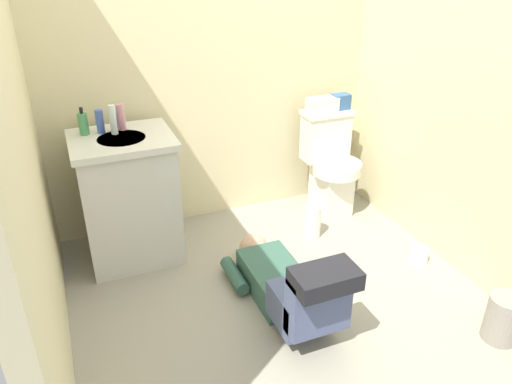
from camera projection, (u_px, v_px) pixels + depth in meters
ground_plane at (276, 296)px, 2.92m from camera, size 2.79×3.13×0.04m
wall_back at (211, 50)px, 3.27m from camera, size 2.45×0.08×2.40m
wall_left at (9, 125)px, 1.96m from camera, size 0.08×2.13×2.40m
wall_right at (474, 71)px, 2.76m from camera, size 0.08×2.13×2.40m
toilet at (330, 164)px, 3.67m from camera, size 0.36×0.46×0.75m
vanity_cabinet at (129, 197)px, 3.09m from camera, size 0.60×0.52×0.82m
faucet at (116, 121)px, 3.00m from camera, size 0.02×0.02×0.10m
person_plumber at (287, 285)px, 2.70m from camera, size 0.39×1.06×0.52m
tissue_box at (322, 105)px, 3.53m from camera, size 0.22×0.11×0.10m
toiletry_bag at (341, 102)px, 3.58m from camera, size 0.12×0.09×0.11m
soap_dispenser at (83, 124)px, 2.91m from camera, size 0.06×0.06×0.17m
bottle_blue at (100, 122)px, 2.93m from camera, size 0.05×0.05×0.14m
bottle_clear at (113, 120)px, 2.91m from camera, size 0.04×0.04×0.18m
bottle_pink at (121, 117)px, 2.98m from camera, size 0.05×0.05×0.16m
trash_can at (503, 318)px, 2.53m from camera, size 0.18×0.18×0.26m
paper_towel_roll at (313, 222)px, 3.42m from camera, size 0.11×0.11×0.23m
toilet_paper_roll at (419, 255)px, 3.18m from camera, size 0.11×0.11×0.10m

